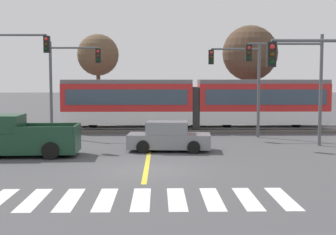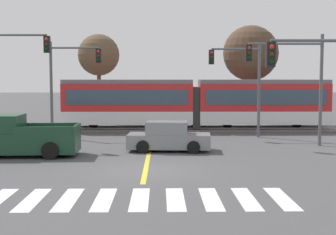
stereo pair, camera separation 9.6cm
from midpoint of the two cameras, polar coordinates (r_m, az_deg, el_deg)
name	(u,v)px [view 2 (the right image)]	position (r m, az deg, el deg)	size (l,w,h in m)	color
ground_plane	(146,170)	(19.05, -2.61, -6.46)	(200.00, 200.00, 0.00)	#474749
track_bed	(153,129)	(33.20, -1.71, -1.44)	(120.00, 4.00, 0.18)	#56514C
rail_near	(153,128)	(32.47, -1.74, -1.34)	(120.00, 0.08, 0.10)	#939399
rail_far	(154,126)	(33.90, -1.69, -1.07)	(120.00, 0.08, 0.10)	#939399
light_rail_tram	(195,102)	(33.10, 3.45, 1.93)	(18.50, 2.64, 3.43)	silver
crosswalk_stripe_1	(33,200)	(15.15, -16.01, -9.60)	(0.56, 2.80, 0.01)	silver
crosswalk_stripe_2	(68,199)	(14.91, -11.87, -9.75)	(0.56, 2.80, 0.01)	silver
crosswalk_stripe_3	(104,199)	(14.75, -7.60, -9.85)	(0.56, 2.80, 0.01)	silver
crosswalk_stripe_4	(140,199)	(14.66, -3.26, -9.90)	(0.56, 2.80, 0.01)	silver
crosswalk_stripe_5	(175,199)	(14.66, 1.10, -9.90)	(0.56, 2.80, 0.01)	silver
crosswalk_stripe_6	(211,199)	(14.74, 5.44, -9.84)	(0.56, 2.80, 0.01)	silver
crosswalk_stripe_7	(246,199)	(14.90, 9.71, -9.72)	(0.56, 2.80, 0.01)	silver
crosswalk_stripe_8	(282,198)	(15.14, 13.86, -9.56)	(0.56, 2.80, 0.01)	silver
lane_centre_line	(149,151)	(23.88, -2.18, -4.14)	(0.20, 14.83, 0.01)	gold
sedan_crossing	(169,137)	(23.94, 0.20, -2.42)	(4.31, 2.13, 1.52)	gray
pickup_truck	(19,139)	(23.43, -17.65, -2.46)	(5.46, 2.37, 1.98)	#193D28
traffic_light_far_left	(68,74)	(30.10, -12.00, 5.16)	(3.25, 0.38, 5.99)	#515459
traffic_light_mid_right	(295,73)	(26.51, 15.34, 5.31)	(4.25, 0.38, 6.09)	#515459
traffic_light_near_right	(330,80)	(18.04, 19.28, 4.37)	(3.75, 0.38, 5.55)	#515459
traffic_light_far_right	(242,75)	(29.62, 9.09, 5.09)	(3.25, 0.38, 5.84)	#515459
bare_tree_west	(99,55)	(38.52, -8.38, 7.50)	(3.35, 3.35, 7.26)	brown
bare_tree_east	(251,53)	(37.50, 10.11, 7.70)	(4.33, 4.33, 7.82)	brown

